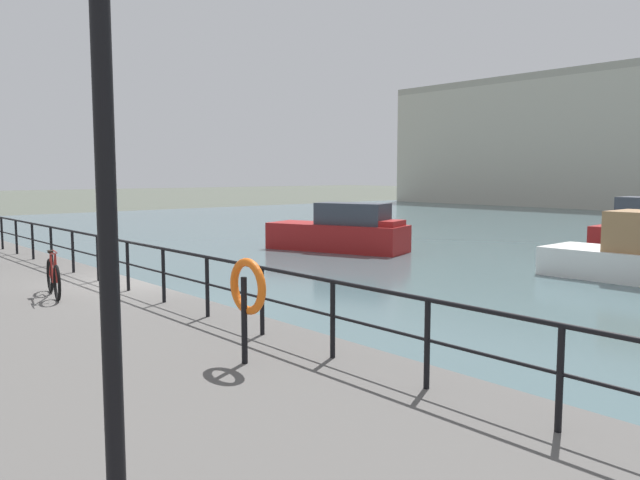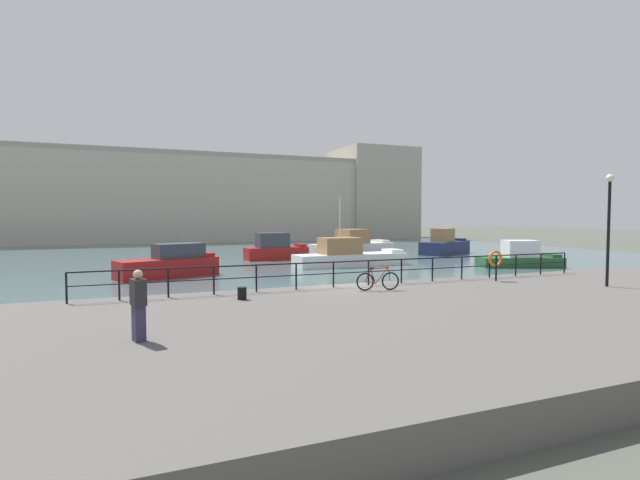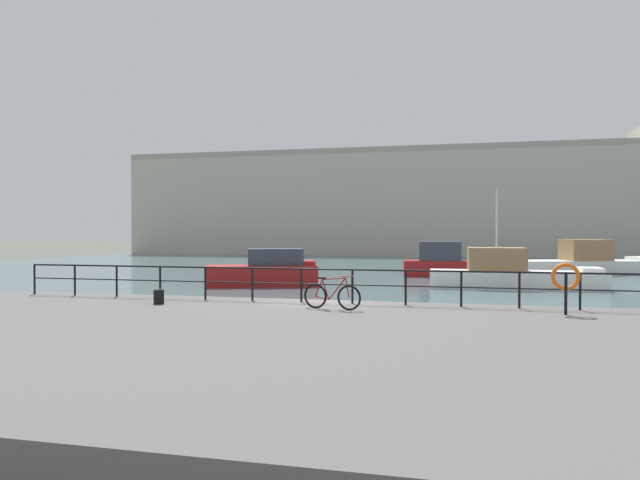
{
  "view_description": "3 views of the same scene",
  "coord_description": "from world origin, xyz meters",
  "views": [
    {
      "loc": [
        13.79,
        -6.35,
        3.32
      ],
      "look_at": [
        1.79,
        3.97,
        1.65
      ],
      "focal_mm": 35.56,
      "sensor_mm": 36.0,
      "label": 1
    },
    {
      "loc": [
        -8.43,
        -18.52,
        3.76
      ],
      "look_at": [
        0.12,
        2.65,
        2.62
      ],
      "focal_mm": 26.39,
      "sensor_mm": 36.0,
      "label": 2
    },
    {
      "loc": [
        4.09,
        -18.27,
        3.09
      ],
      "look_at": [
        -1.17,
        4.03,
        2.71
      ],
      "focal_mm": 32.31,
      "sensor_mm": 36.0,
      "label": 3
    }
  ],
  "objects": [
    {
      "name": "quay_lamp_post",
      "position": [
        10.1,
        -4.86,
        3.82
      ],
      "size": [
        0.32,
        0.32,
        4.7
      ],
      "color": "black",
      "rests_on": "quay_promenade"
    },
    {
      "name": "moored_white_yacht",
      "position": [
        18.61,
        8.39,
        0.7
      ],
      "size": [
        6.36,
        4.42,
        1.98
      ],
      "rotation": [
        0.0,
        0.0,
        -0.37
      ],
      "color": "#23512D",
      "rests_on": "water_basin"
    },
    {
      "name": "life_ring_stand",
      "position": [
        6.98,
        -1.75,
        1.8
      ],
      "size": [
        0.75,
        0.16,
        1.4
      ],
      "color": "black",
      "rests_on": "quay_promenade"
    },
    {
      "name": "harbor_building",
      "position": [
        5.78,
        56.17,
        6.51
      ],
      "size": [
        75.42,
        13.41,
        15.58
      ],
      "color": "#B2AD9E",
      "rests_on": "ground_plane"
    },
    {
      "name": "standing_person",
      "position": [
        -8.29,
        -6.78,
        1.69
      ],
      "size": [
        0.39,
        0.5,
        1.69
      ],
      "rotation": [
        0.0,
        0.0,
        3.41
      ],
      "color": "#332D4C",
      "rests_on": "quay_promenade"
    },
    {
      "name": "moored_cabin_cruiser",
      "position": [
        13.06,
        25.49,
        0.84
      ],
      "size": [
        10.01,
        5.39,
        2.44
      ],
      "rotation": [
        0.0,
        0.0,
        0.29
      ],
      "color": "white",
      "rests_on": "water_basin"
    },
    {
      "name": "moored_red_daysailer",
      "position": [
        20.74,
        20.33,
        0.89
      ],
      "size": [
        6.62,
        4.69,
        2.58
      ],
      "rotation": [
        0.0,
        0.0,
        0.43
      ],
      "color": "navy",
      "rests_on": "water_basin"
    },
    {
      "name": "moored_harbor_tender",
      "position": [
        6.98,
        13.8,
        0.77
      ],
      "size": [
        8.92,
        2.59,
        5.27
      ],
      "rotation": [
        0.0,
        0.0,
        0.03
      ],
      "color": "white",
      "rests_on": "water_basin"
    },
    {
      "name": "moored_green_narrowboat",
      "position": [
        3.34,
        21.11,
        0.94
      ],
      "size": [
        5.58,
        2.22,
        2.33
      ],
      "rotation": [
        0.0,
        0.0,
        0.06
      ],
      "color": "maroon",
      "rests_on": "water_basin"
    },
    {
      "name": "ground_plane",
      "position": [
        0.0,
        0.0,
        0.0
      ],
      "size": [
        240.0,
        240.0,
        0.0
      ],
      "primitive_type": "plane",
      "color": "#4C5147"
    },
    {
      "name": "quay_railing",
      "position": [
        0.99,
        -0.75,
        1.56
      ],
      "size": [
        22.99,
        0.07,
        1.08
      ],
      "color": "black",
      "rests_on": "quay_promenade"
    },
    {
      "name": "water_basin",
      "position": [
        0.0,
        30.2,
        0.01
      ],
      "size": [
        80.0,
        60.0,
        0.01
      ],
      "primitive_type": "cube",
      "color": "#476066",
      "rests_on": "ground_plane"
    },
    {
      "name": "parked_bicycle",
      "position": [
        0.65,
        -2.18,
        1.21
      ],
      "size": [
        1.75,
        0.39,
        0.98
      ],
      "rotation": [
        0.0,
        0.0,
        -0.19
      ],
      "color": "black",
      "rests_on": "quay_promenade"
    },
    {
      "name": "mooring_bollard",
      "position": [
        -4.81,
        -2.19,
        1.05
      ],
      "size": [
        0.32,
        0.32,
        0.44
      ],
      "primitive_type": "cylinder",
      "color": "black",
      "rests_on": "quay_promenade"
    },
    {
      "name": "quay_promenade",
      "position": [
        0.0,
        -6.5,
        0.41
      ],
      "size": [
        56.0,
        13.0,
        0.83
      ],
      "primitive_type": "cube",
      "color": "#565451",
      "rests_on": "ground_plane"
    },
    {
      "name": "moored_small_launch",
      "position": [
        -6.16,
        11.99,
        0.82
      ],
      "size": [
        6.4,
        3.93,
        2.07
      ],
      "rotation": [
        0.0,
        0.0,
        0.34
      ],
      "color": "maroon",
      "rests_on": "water_basin"
    }
  ]
}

